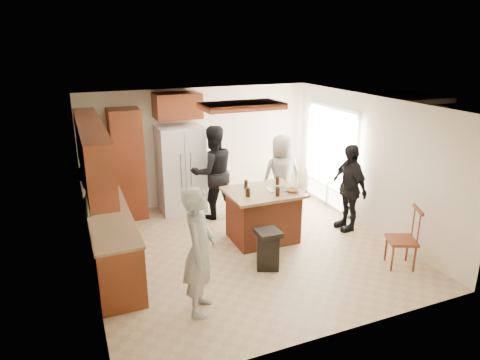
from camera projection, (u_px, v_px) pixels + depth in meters
name	position (u px, v px, depth m)	size (l,w,h in m)	color
room_shell	(387.00, 153.00, 10.18)	(8.00, 5.20, 5.00)	tan
person_front_left	(199.00, 251.00, 5.47)	(0.64, 0.46, 1.74)	#9B9A92
person_behind_left	(213.00, 172.00, 8.47)	(0.91, 0.56, 1.88)	black
person_behind_right	(282.00, 175.00, 8.64)	(0.81, 0.53, 1.66)	gray
person_side_right	(349.00, 187.00, 7.95)	(0.97, 0.50, 1.66)	black
person_counter	(99.00, 213.00, 6.75)	(1.09, 0.51, 1.69)	#313720
left_cabinetry	(104.00, 208.00, 6.66)	(0.64, 3.00, 2.30)	maroon
back_wall_units	(140.00, 149.00, 8.43)	(1.80, 0.60, 2.45)	maroon
refrigerator	(181.00, 169.00, 8.80)	(0.90, 0.76, 1.80)	white
kitchen_island	(263.00, 215.00, 7.61)	(1.28, 1.03, 0.93)	brown
island_items	(274.00, 189.00, 7.42)	(0.99, 0.67, 0.15)	silver
trash_bin	(268.00, 249.00, 6.71)	(0.45, 0.45, 0.63)	black
spindle_chair	(403.00, 240.00, 6.70)	(0.56, 0.56, 0.99)	maroon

